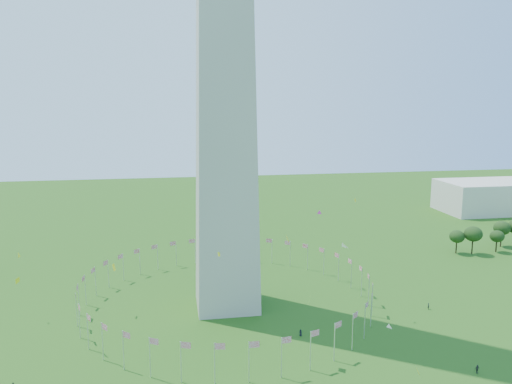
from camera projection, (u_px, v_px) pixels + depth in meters
flag_ring at (227, 290)px, 140.49m from camera, size 80.24×80.24×9.00m
gov_building_east_a at (490, 196)px, 261.75m from camera, size 50.00×30.00×16.00m
kites_aloft at (291, 269)px, 113.07m from camera, size 110.05×61.63×33.50m
tree_line_east at (510, 237)px, 194.12m from camera, size 53.28×15.38×10.59m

